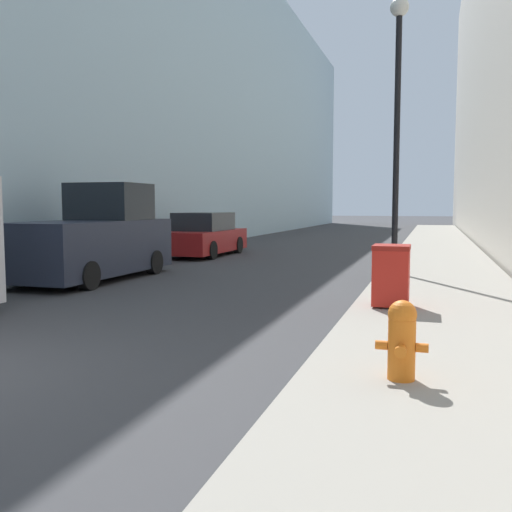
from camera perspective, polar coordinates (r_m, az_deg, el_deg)
sidewalk_right at (r=22.43m, az=17.84°, el=0.30°), size 3.09×60.00×0.14m
building_left_glass at (r=34.99m, az=-11.11°, el=15.23°), size 12.00×60.00×16.14m
fire_hydrant at (r=5.78m, az=14.38°, el=-7.95°), size 0.51×0.39×0.78m
trash_bin at (r=9.85m, az=13.36°, el=-1.85°), size 0.60×0.68×1.04m
lamppost at (r=14.95m, az=13.96°, el=14.41°), size 0.46×0.46×6.74m
pickup_truck at (r=14.75m, az=-15.78°, el=1.62°), size 2.02×4.95×2.41m
parked_sedan_near at (r=21.05m, az=-5.22°, el=2.01°), size 1.90×4.61×1.58m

